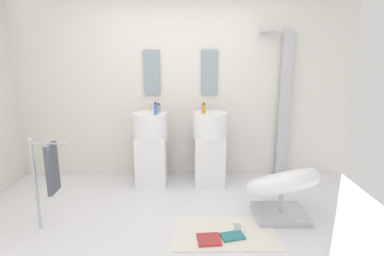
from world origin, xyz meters
TOP-DOWN VIEW (x-y plane):
  - ground_plane at (0.00, 0.00)m, footprint 4.80×3.60m
  - rear_partition at (0.00, 1.65)m, footprint 4.80×0.10m
  - pedestal_sink_left at (-0.40, 1.27)m, footprint 0.46×0.46m
  - pedestal_sink_right at (0.40, 1.27)m, footprint 0.46×0.46m
  - vanity_mirror_left at (-0.40, 1.58)m, footprint 0.22×0.03m
  - vanity_mirror_right at (0.40, 1.58)m, footprint 0.22×0.03m
  - shower_column at (1.43, 1.53)m, footprint 0.49×0.24m
  - lounge_chair at (1.12, 0.34)m, footprint 1.07×1.07m
  - towel_rack at (-1.25, 0.11)m, footprint 0.37×0.22m
  - area_rug at (0.47, 0.00)m, footprint 1.03×0.63m
  - magazine_teal at (0.54, -0.09)m, footprint 0.25×0.20m
  - magazine_red at (0.31, -0.14)m, footprint 0.24×0.23m
  - coffee_mug at (0.60, 0.02)m, footprint 0.08×0.08m
  - soap_bottle_grey at (-0.29, 1.30)m, footprint 0.05×0.05m
  - soap_bottle_amber at (0.31, 1.21)m, footprint 0.05×0.05m
  - soap_bottle_blue at (-0.31, 1.16)m, footprint 0.05×0.05m

SIDE VIEW (x-z plane):
  - ground_plane at x=0.00m, z-range -0.04..0.00m
  - area_rug at x=0.47m, z-range 0.00..0.01m
  - magazine_red at x=0.31m, z-range 0.01..0.03m
  - magazine_teal at x=0.54m, z-range 0.01..0.03m
  - coffee_mug at x=0.60m, z-range 0.01..0.12m
  - lounge_chair at x=1.12m, z-range 0.03..0.67m
  - pedestal_sink_left at x=-0.40m, z-range -0.02..1.07m
  - pedestal_sink_right at x=0.40m, z-range -0.02..1.07m
  - towel_rack at x=-1.25m, z-range 0.15..1.10m
  - soap_bottle_grey at x=-0.29m, z-range 0.98..1.10m
  - soap_bottle_amber at x=0.31m, z-range 0.98..1.12m
  - soap_bottle_blue at x=-0.31m, z-range 0.98..1.14m
  - shower_column at x=1.43m, z-range 0.05..2.10m
  - rear_partition at x=0.00m, z-range 0.00..2.60m
  - vanity_mirror_left at x=-0.40m, z-range 1.19..1.80m
  - vanity_mirror_right at x=0.40m, z-range 1.19..1.80m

